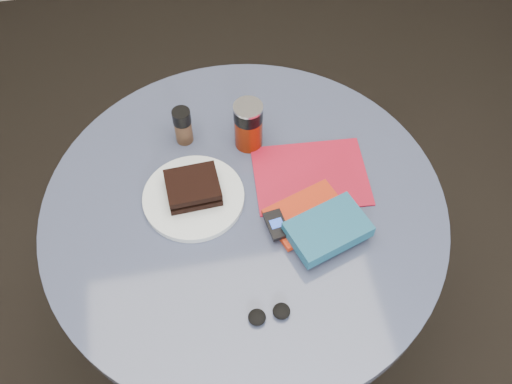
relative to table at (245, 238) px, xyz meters
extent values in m
plane|color=black|center=(0.00, 0.00, -0.59)|extent=(4.00, 4.00, 0.00)
cylinder|color=black|center=(0.00, 0.00, -0.57)|extent=(0.48, 0.48, 0.03)
cylinder|color=black|center=(0.00, 0.00, -0.22)|extent=(0.11, 0.11, 0.68)
cylinder|color=#353E58|center=(0.00, 0.00, 0.14)|extent=(1.00, 1.00, 0.04)
cylinder|color=silver|center=(-0.12, 0.04, 0.17)|extent=(0.25, 0.25, 0.02)
cube|color=black|center=(-0.12, 0.05, 0.19)|extent=(0.13, 0.11, 0.02)
cube|color=#372615|center=(-0.12, 0.05, 0.20)|extent=(0.12, 0.10, 0.01)
cube|color=black|center=(-0.12, 0.05, 0.22)|extent=(0.13, 0.11, 0.02)
cylinder|color=#6D1A05|center=(0.05, 0.19, 0.21)|extent=(0.08, 0.08, 0.09)
cylinder|color=black|center=(0.05, 0.19, 0.28)|extent=(0.08, 0.08, 0.04)
cylinder|color=silver|center=(0.05, 0.19, 0.30)|extent=(0.08, 0.08, 0.01)
cylinder|color=#4A311F|center=(-0.12, 0.24, 0.20)|extent=(0.05, 0.05, 0.07)
cylinder|color=black|center=(-0.12, 0.24, 0.25)|extent=(0.05, 0.05, 0.04)
cube|color=maroon|center=(0.18, 0.06, 0.17)|extent=(0.30, 0.23, 0.01)
cube|color=#A9250D|center=(0.14, -0.06, 0.18)|extent=(0.22, 0.18, 0.02)
cube|color=navy|center=(0.18, -0.13, 0.20)|extent=(0.21, 0.17, 0.04)
cube|color=black|center=(0.06, -0.09, 0.19)|extent=(0.05, 0.08, 0.01)
cube|color=#213FA8|center=(0.06, -0.09, 0.20)|extent=(0.03, 0.03, 0.00)
ellipsoid|color=black|center=(-0.02, -0.30, 0.17)|extent=(0.04, 0.04, 0.02)
ellipsoid|color=black|center=(0.03, -0.29, 0.17)|extent=(0.04, 0.04, 0.02)
camera|label=1|loc=(-0.11, -0.76, 1.34)|focal=40.00mm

